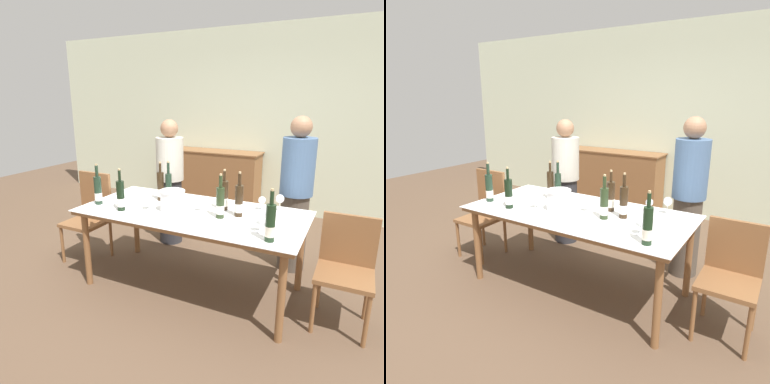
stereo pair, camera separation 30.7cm
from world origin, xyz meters
TOP-DOWN VIEW (x-y plane):
  - ground_plane at (0.00, 0.00)m, footprint 12.00×12.00m
  - back_wall at (0.00, 2.65)m, footprint 8.00×0.10m
  - sideboard_cabinet at (-0.83, 2.36)m, footprint 1.61×0.46m
  - dining_table at (0.00, 0.00)m, footprint 2.04×0.99m
  - ice_bucket at (-0.16, -0.08)m, footprint 0.23×0.23m
  - wine_bottle_0 at (-0.34, 0.16)m, footprint 0.06×0.06m
  - wine_bottle_1 at (-0.59, -0.27)m, footprint 0.07×0.07m
  - wine_bottle_2 at (0.42, 0.06)m, footprint 0.07×0.07m
  - wine_bottle_3 at (-0.43, 0.16)m, footprint 0.07×0.07m
  - wine_bottle_4 at (0.80, -0.35)m, footprint 0.07×0.07m
  - wine_bottle_5 at (-0.91, -0.21)m, footprint 0.07×0.07m
  - wine_bottle_6 at (0.24, 0.17)m, footprint 0.08×0.08m
  - wine_bottle_7 at (0.29, -0.05)m, footprint 0.07×0.07m
  - wine_glass_0 at (0.71, 0.36)m, footprint 0.08×0.08m
  - wine_glass_1 at (0.72, -0.06)m, footprint 0.09×0.09m
  - wine_glass_2 at (0.69, -0.20)m, footprint 0.08×0.08m
  - wine_glass_3 at (0.07, 0.03)m, footprint 0.08×0.08m
  - wine_glass_4 at (0.56, 0.32)m, footprint 0.07×0.07m
  - wine_glass_5 at (-0.38, -0.14)m, footprint 0.08×0.08m
  - chair_right_end at (1.32, 0.08)m, footprint 0.42×0.42m
  - chair_left_end at (-1.32, 0.09)m, footprint 0.42×0.42m
  - person_host at (-0.73, 0.86)m, footprint 0.33×0.33m
  - person_guest_left at (0.77, 0.82)m, footprint 0.33×0.33m

SIDE VIEW (x-z plane):
  - ground_plane at x=0.00m, z-range 0.00..0.00m
  - sideboard_cabinet at x=-0.83m, z-range 0.00..0.95m
  - chair_right_end at x=1.32m, z-range 0.07..0.95m
  - chair_left_end at x=-1.32m, z-range 0.06..1.02m
  - dining_table at x=0.00m, z-range 0.32..1.09m
  - person_host at x=-0.73m, z-range 0.00..1.52m
  - person_guest_left at x=0.77m, z-range 0.00..1.61m
  - wine_glass_4 at x=0.56m, z-range 0.80..0.92m
  - wine_glass_2 at x=0.69m, z-range 0.80..0.93m
  - wine_glass_3 at x=0.07m, z-range 0.80..0.93m
  - wine_glass_5 at x=-0.38m, z-range 0.80..0.94m
  - wine_glass_1 at x=0.72m, z-range 0.80..0.94m
  - ice_bucket at x=-0.16m, z-range 0.78..0.97m
  - wine_glass_0 at x=0.71m, z-range 0.80..0.96m
  - wine_bottle_6 at x=0.24m, z-range 0.71..1.09m
  - wine_bottle_1 at x=-0.59m, z-range 0.71..1.10m
  - wine_bottle_7 at x=0.29m, z-range 0.71..1.10m
  - wine_bottle_5 at x=-0.91m, z-range 0.71..1.10m
  - wine_bottle_4 at x=0.80m, z-range 0.71..1.10m
  - wine_bottle_2 at x=0.42m, z-range 0.71..1.10m
  - wine_bottle_3 at x=-0.43m, z-range 0.71..1.11m
  - wine_bottle_0 at x=-0.34m, z-range 0.71..1.11m
  - back_wall at x=0.00m, z-range 0.00..2.80m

